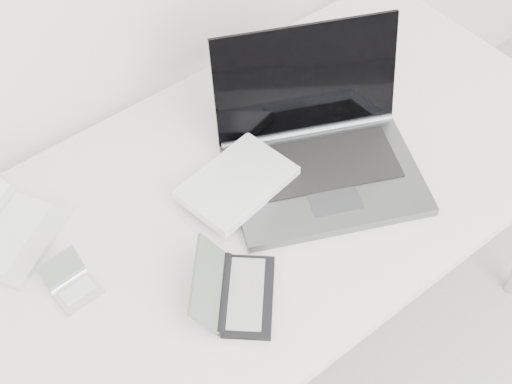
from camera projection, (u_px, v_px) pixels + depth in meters
desk at (255, 205)px, 1.61m from camera, size 1.60×0.80×0.73m
laptop_large at (304, 156)px, 1.58m from camera, size 0.58×0.50×0.28m
pda_silver at (73, 286)px, 1.40m from camera, size 0.09×0.10×0.06m
palmtop_charcoal at (237, 293)px, 1.39m from camera, size 0.23×0.24×0.09m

